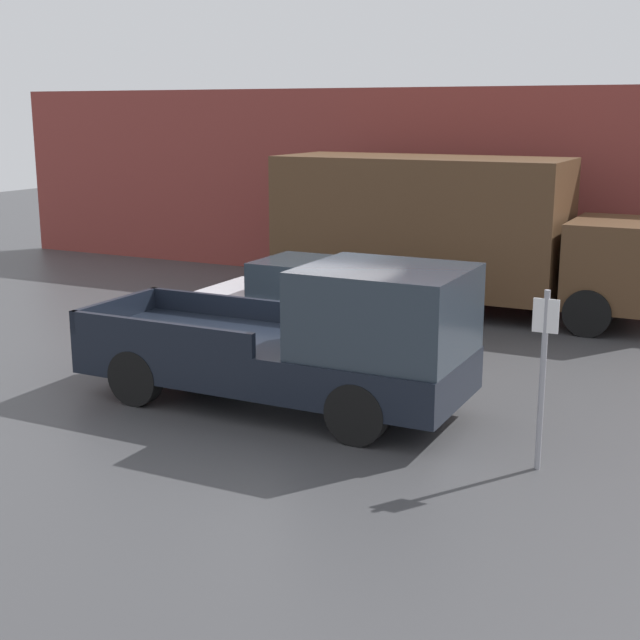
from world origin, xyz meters
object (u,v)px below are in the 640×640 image
pickup_truck (310,342)px  parking_sign (543,370)px  car (320,304)px  delivery_truck (447,229)px

pickup_truck → parking_sign: 3.48m
car → delivery_truck: size_ratio=0.53×
delivery_truck → parking_sign: size_ratio=3.68×
pickup_truck → car: bearing=114.4°
car → parking_sign: parking_sign is taller
car → pickup_truck: bearing=-65.6°
parking_sign → delivery_truck: bearing=115.9°
pickup_truck → car: size_ratio=1.33×
car → parking_sign: bearing=-38.3°
delivery_truck → parking_sign: delivery_truck is taller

